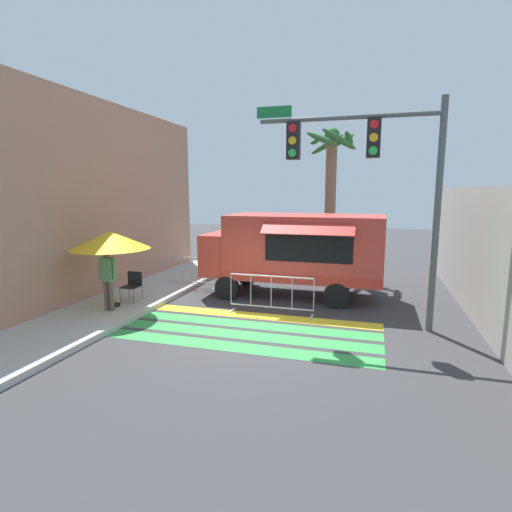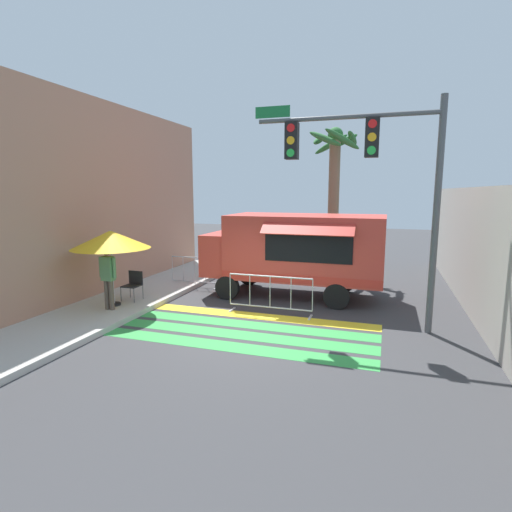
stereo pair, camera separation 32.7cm
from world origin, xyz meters
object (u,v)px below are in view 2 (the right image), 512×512
Objects in this scene: vendor_person at (108,274)px; palm_tree at (334,181)px; traffic_signal_pole at (371,166)px; folding_chair at (133,283)px; food_truck at (292,248)px; barricade_side at (194,272)px; patio_umbrella at (111,240)px; barricade_front at (270,295)px.

vendor_person is 0.30× the size of palm_tree.
traffic_signal_pole is 3.16× the size of vendor_person.
vendor_person is (-0.01, -1.11, 0.49)m from folding_chair.
food_truck reaches higher than barricade_side.
food_truck is 1.03× the size of traffic_signal_pole.
folding_chair is at bearing -106.12° from barricade_side.
folding_chair is 8.67m from palm_tree.
vendor_person is (0.15, -0.39, -0.90)m from patio_umbrella.
patio_umbrella is at bearing -166.82° from barricade_front.
barricade_side is (-6.04, 2.50, -3.46)m from traffic_signal_pole.
barricade_front is at bearing 174.75° from traffic_signal_pole.
patio_umbrella reaches higher than barricade_front.
barricade_front is 6.83m from palm_tree.
palm_tree reaches higher than barricade_front.
palm_tree is at bearing 81.18° from barricade_front.
traffic_signal_pole is 4.30m from barricade_front.
palm_tree is (0.92, 5.93, 3.26)m from barricade_front.
barricade_side is 6.59m from palm_tree.
vendor_person is 4.50m from barricade_front.
traffic_signal_pole reaches higher than barricade_front.
traffic_signal_pole is at bearing -22.48° from barricade_side.
traffic_signal_pole is at bearing 6.48° from patio_umbrella.
traffic_signal_pole is at bearing -44.17° from food_truck.
palm_tree is (5.30, 6.95, 1.77)m from patio_umbrella.
barricade_front is (4.21, 0.30, -0.11)m from folding_chair.
barricade_side is (0.91, 3.29, -1.51)m from patio_umbrella.
barricade_side is (-3.47, 2.26, -0.02)m from barricade_front.
food_truck is at bearing 135.83° from traffic_signal_pole.
traffic_signal_pole reaches higher than vendor_person.
vendor_person is 9.35m from palm_tree.
vendor_person is 0.97× the size of barricade_side.
folding_chair is at bearing -150.54° from food_truck.
traffic_signal_pole reaches higher than folding_chair.
barricade_front is 4.14m from barricade_side.
palm_tree reaches higher than food_truck.
vendor_person is (-4.35, -3.56, -0.42)m from food_truck.
barricade_front and barricade_side have the same top height.
barricade_side is (-3.59, 0.12, -1.04)m from food_truck.
barricade_side is at bearing 61.94° from vendor_person.
vendor_person is at bearing -170.15° from traffic_signal_pole.
palm_tree is at bearing 37.74° from folding_chair.
barricade_side is (0.76, 3.68, -0.61)m from vendor_person.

